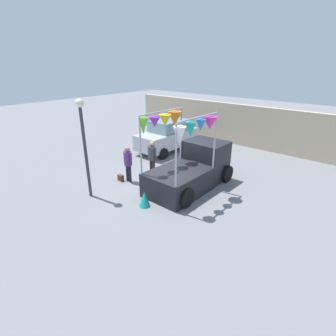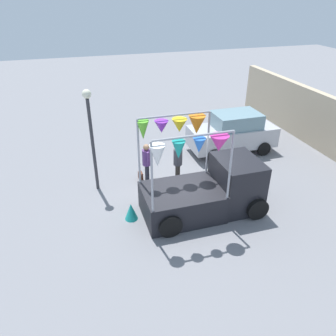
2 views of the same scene
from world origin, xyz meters
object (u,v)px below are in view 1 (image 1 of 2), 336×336
object	(u,v)px
vendor_truck	(193,165)
person_customer	(128,161)
person_vendor	(152,155)
parked_car	(167,136)
street_lamp	(83,135)
handbag	(121,178)
folded_kite_bundle_teal	(144,199)

from	to	relation	value
vendor_truck	person_customer	size ratio (longest dim) A/B	2.44
vendor_truck	person_vendor	bearing A→B (deg)	-166.61
parked_car	street_lamp	size ratio (longest dim) A/B	1.03
parked_car	handbag	size ratio (longest dim) A/B	14.29
folded_kite_bundle_teal	person_vendor	bearing A→B (deg)	128.35
person_customer	handbag	size ratio (longest dim) A/B	5.98
person_vendor	street_lamp	world-z (taller)	street_lamp
person_vendor	folded_kite_bundle_teal	size ratio (longest dim) A/B	2.90
handbag	folded_kite_bundle_teal	bearing A→B (deg)	-19.37
parked_car	handbag	xyz separation A→B (m)	(1.31, -4.72, -0.80)
vendor_truck	person_customer	xyz separation A→B (m)	(-2.39, -1.62, 0.08)
person_customer	street_lamp	xyz separation A→B (m)	(-0.12, -1.95, 1.54)
handbag	person_vendor	bearing A→B (deg)	61.31
street_lamp	person_vendor	bearing A→B (deg)	80.63
vendor_truck	parked_car	xyz separation A→B (m)	(-4.05, 2.90, 0.01)
person_vendor	handbag	xyz separation A→B (m)	(-0.74, -1.35, -0.92)
handbag	vendor_truck	bearing A→B (deg)	33.65
parked_car	folded_kite_bundle_teal	size ratio (longest dim) A/B	6.67
person_customer	person_vendor	distance (m)	1.21
folded_kite_bundle_teal	person_customer	bearing A→B (deg)	153.33
person_customer	handbag	world-z (taller)	person_customer
vendor_truck	street_lamp	bearing A→B (deg)	-125.11
vendor_truck	handbag	world-z (taller)	vendor_truck
person_customer	street_lamp	world-z (taller)	street_lamp
street_lamp	folded_kite_bundle_teal	world-z (taller)	street_lamp
person_customer	handbag	xyz separation A→B (m)	(-0.35, -0.20, -0.87)
handbag	street_lamp	world-z (taller)	street_lamp
person_customer	handbag	bearing A→B (deg)	-150.26
vendor_truck	handbag	bearing A→B (deg)	-146.35
vendor_truck	person_customer	distance (m)	2.89
person_customer	handbag	distance (m)	0.96
vendor_truck	folded_kite_bundle_teal	distance (m)	2.78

